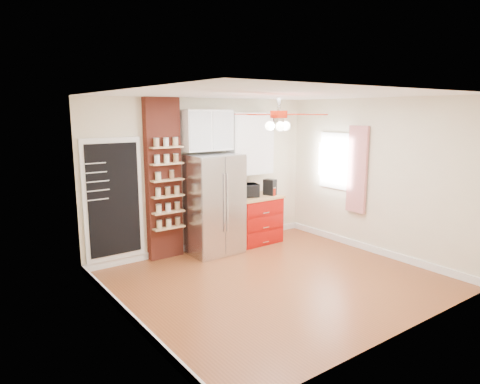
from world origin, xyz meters
TOP-DOWN VIEW (x-y plane):
  - floor at (0.00, 0.00)m, footprint 4.50×4.50m
  - ceiling at (0.00, 0.00)m, footprint 4.50×4.50m
  - wall_back at (0.00, 2.00)m, footprint 4.50×0.02m
  - wall_front at (0.00, -2.00)m, footprint 4.50×0.02m
  - wall_left at (-2.25, 0.00)m, footprint 0.02×4.00m
  - wall_right at (2.25, 0.00)m, footprint 0.02×4.00m
  - chalkboard at (-1.70, 1.96)m, footprint 0.95×0.05m
  - brick_pillar at (-0.85, 1.92)m, footprint 0.60×0.16m
  - fridge at (-0.05, 1.63)m, footprint 0.90×0.70m
  - upper_glass_cabinet at (-0.05, 1.82)m, footprint 0.90×0.35m
  - red_cabinet at (0.92, 1.68)m, footprint 0.94×0.64m
  - upper_shelf_unit at (0.92, 1.85)m, footprint 0.90×0.30m
  - window at (2.23, 0.90)m, footprint 0.04×0.75m
  - curtain at (2.18, 0.35)m, footprint 0.06×0.40m
  - ceiling_fan at (0.00, 0.00)m, footprint 1.40×1.40m
  - toaster_oven at (0.72, 1.72)m, footprint 0.52×0.42m
  - coffee_maker at (1.21, 1.61)m, footprint 0.21×0.26m
  - canister_left at (1.22, 1.53)m, footprint 0.12×0.12m
  - canister_right at (1.20, 1.72)m, footprint 0.12×0.12m
  - pantry_jar_oats at (-1.01, 1.78)m, footprint 0.13×0.13m
  - pantry_jar_beans at (-0.76, 1.80)m, footprint 0.10×0.10m

SIDE VIEW (x-z plane):
  - floor at x=0.00m, z-range 0.00..0.00m
  - red_cabinet at x=0.92m, z-range 0.00..0.90m
  - fridge at x=-0.05m, z-range 0.00..1.75m
  - canister_left at x=1.22m, z-range 0.90..1.04m
  - canister_right at x=1.20m, z-range 0.90..1.05m
  - toaster_oven at x=0.72m, z-range 0.90..1.15m
  - coffee_maker at x=1.21m, z-range 0.90..1.20m
  - chalkboard at x=-1.70m, z-range 0.12..2.08m
  - wall_back at x=0.00m, z-range 0.00..2.70m
  - wall_front at x=0.00m, z-range 0.00..2.70m
  - wall_left at x=-2.25m, z-range 0.00..2.70m
  - wall_right at x=2.25m, z-range 0.00..2.70m
  - brick_pillar at x=-0.85m, z-range 0.00..2.70m
  - pantry_jar_oats at x=-1.01m, z-range 1.37..1.49m
  - pantry_jar_beans at x=-0.76m, z-range 1.37..1.50m
  - curtain at x=2.18m, z-range 0.67..2.23m
  - window at x=2.23m, z-range 1.02..2.08m
  - upper_shelf_unit at x=0.92m, z-range 1.30..2.45m
  - upper_glass_cabinet at x=-0.05m, z-range 1.80..2.50m
  - ceiling_fan at x=0.00m, z-range 2.20..2.65m
  - ceiling at x=0.00m, z-range 2.70..2.70m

